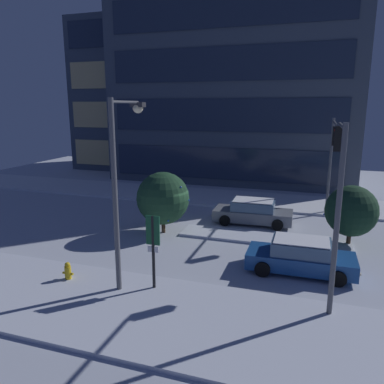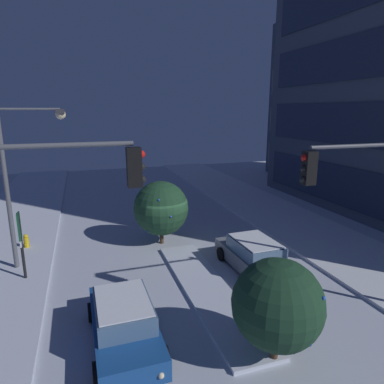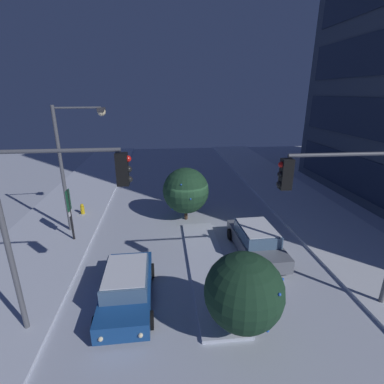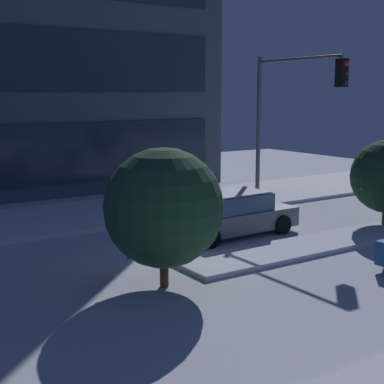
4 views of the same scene
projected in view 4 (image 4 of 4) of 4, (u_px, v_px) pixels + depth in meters
name	position (u px, v px, depth m)	size (l,w,h in m)	color
ground	(173.00, 280.00, 14.55)	(52.00, 52.00, 0.00)	silver
curb_strip_far	(57.00, 218.00, 21.51)	(52.00, 5.20, 0.14)	silver
median_strip	(308.00, 246.00, 17.55)	(9.00, 1.80, 0.14)	silver
car_far	(230.00, 215.00, 19.11)	(4.84, 2.23, 1.49)	slate
traffic_light_corner_far_right	(290.00, 103.00, 22.32)	(0.32, 4.88, 6.30)	#565960
decorated_tree_left_of_median	(164.00, 208.00, 13.72)	(3.02, 2.96, 3.49)	#473323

